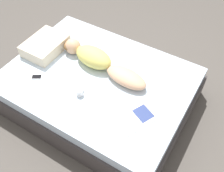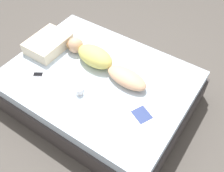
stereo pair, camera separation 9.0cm
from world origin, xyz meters
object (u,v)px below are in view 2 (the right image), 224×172
object	(u,v)px
person	(100,60)
open_magazine	(132,120)
coffee_mug	(80,91)
cell_phone	(38,74)

from	to	relation	value
person	open_magazine	distance (m)	0.90
open_magazine	person	bearing A→B (deg)	83.83
person	coffee_mug	size ratio (longest dim) A/B	10.36
person	coffee_mug	world-z (taller)	person
person	open_magazine	size ratio (longest dim) A/B	2.20
person	coffee_mug	xyz separation A→B (m)	(-0.49, -0.07, -0.06)
cell_phone	open_magazine	bearing A→B (deg)	-118.97
person	open_magazine	bearing A→B (deg)	-115.45
coffee_mug	open_magazine	bearing A→B (deg)	-88.02
open_magazine	cell_phone	size ratio (longest dim) A/B	3.74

